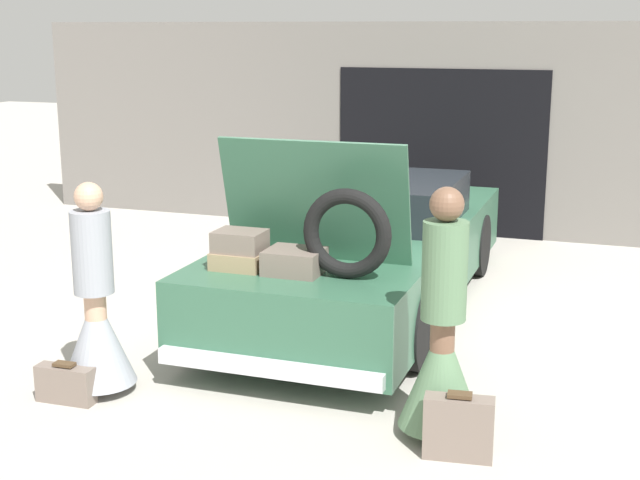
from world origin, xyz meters
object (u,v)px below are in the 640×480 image
at_px(person_right, 442,350).
at_px(car, 366,249).
at_px(person_left, 96,319).
at_px(suitcase_beside_right_person, 459,428).
at_px(suitcase_beside_left_person, 66,384).

bearing_deg(person_right, car, 19.52).
distance_m(person_left, suitcase_beside_right_person, 2.83).
bearing_deg(suitcase_beside_right_person, car, 117.12).
height_order(person_left, suitcase_beside_left_person, person_left).
relative_size(car, person_right, 2.93).
bearing_deg(person_right, person_left, 85.30).
bearing_deg(suitcase_beside_left_person, person_left, 64.72).
bearing_deg(suitcase_beside_right_person, suitcase_beside_left_person, -178.31).
bearing_deg(person_right, suitcase_beside_right_person, -154.07).
distance_m(car, person_left, 3.03).
height_order(person_right, suitcase_beside_right_person, person_right).
relative_size(car, person_left, 3.11).
distance_m(person_right, suitcase_beside_left_person, 2.81).
xyz_separation_m(person_right, suitcase_beside_right_person, (0.18, -0.28, -0.41)).
distance_m(person_left, suitcase_beside_left_person, 0.53).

